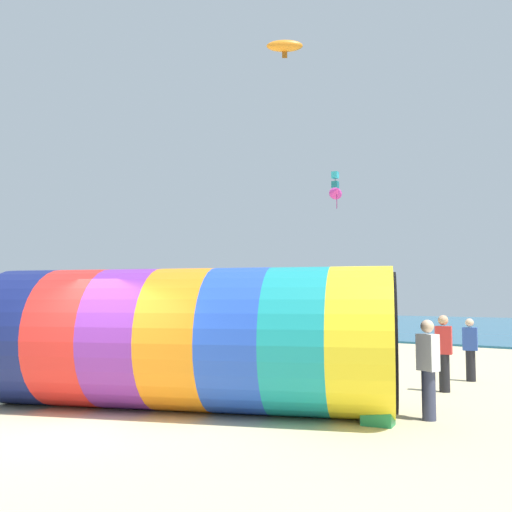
{
  "coord_description": "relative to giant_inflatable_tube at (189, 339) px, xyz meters",
  "views": [
    {
      "loc": [
        8.37,
        -5.09,
        2.12
      ],
      "look_at": [
        0.12,
        4.43,
        3.07
      ],
      "focal_mm": 40.0,
      "sensor_mm": 36.0,
      "label": 1
    }
  ],
  "objects": [
    {
      "name": "kite_handler",
      "position": [
        3.87,
        2.14,
        -0.46
      ],
      "size": [
        0.41,
        0.32,
        1.75
      ],
      "color": "#383D56",
      "rests_on": "ground"
    },
    {
      "name": "ground_plane",
      "position": [
        -0.14,
        -2.44,
        -1.36
      ],
      "size": [
        120.0,
        120.0,
        0.0
      ],
      "primitive_type": "plane",
      "color": "#CCBA8C"
    },
    {
      "name": "kite_orange_parafoil",
      "position": [
        -5.98,
        10.7,
        11.33
      ],
      "size": [
        1.52,
        1.4,
        0.77
      ],
      "color": "orange"
    },
    {
      "name": "bystander_mid_beach",
      "position": [
        2.66,
        7.39,
        -0.54
      ],
      "size": [
        0.4,
        0.31,
        1.62
      ],
      "color": "black",
      "rests_on": "ground"
    },
    {
      "name": "kite_cyan_box",
      "position": [
        -5.67,
        13.97,
        6.13
      ],
      "size": [
        0.33,
        0.33,
        0.79
      ],
      "color": "#2DB2C6"
    },
    {
      "name": "cooler_box",
      "position": [
        3.38,
        1.2,
        -1.18
      ],
      "size": [
        0.6,
        0.49,
        0.36
      ],
      "primitive_type": "cube",
      "rotation": [
        0.0,
        0.0,
        0.28
      ],
      "color": "#268C4C",
      "rests_on": "ground"
    },
    {
      "name": "giant_inflatable_tube",
      "position": [
        0.0,
        0.0,
        0.0
      ],
      "size": [
        8.1,
        6.04,
        2.72
      ],
      "color": "navy",
      "rests_on": "ground"
    },
    {
      "name": "bystander_near_water",
      "position": [
        2.84,
        5.28,
        -0.46
      ],
      "size": [
        0.41,
        0.31,
        1.75
      ],
      "color": "black",
      "rests_on": "ground"
    },
    {
      "name": "kite_magenta_delta",
      "position": [
        -3.74,
        11.07,
        4.97
      ],
      "size": [
        0.79,
        0.79,
        1.0
      ],
      "color": "#D1339E"
    }
  ]
}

